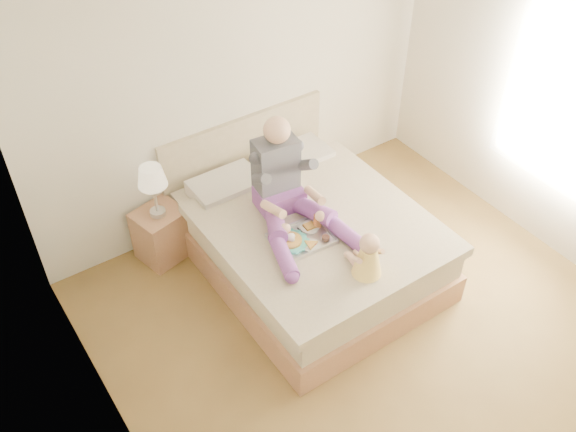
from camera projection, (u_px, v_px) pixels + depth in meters
room at (413, 192)px, 4.18m from camera, size 4.02×4.22×2.71m
bed at (305, 236)px, 5.60m from camera, size 1.70×2.18×1.00m
nightstand at (162, 234)px, 5.71m from camera, size 0.48×0.45×0.50m
lamp at (152, 179)px, 5.28m from camera, size 0.25×0.25×0.50m
adult at (287, 190)px, 5.20m from camera, size 0.75×1.10×0.89m
tray at (301, 236)px, 5.12m from camera, size 0.49×0.40×0.14m
baby at (367, 257)px, 4.77m from camera, size 0.25×0.34×0.38m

